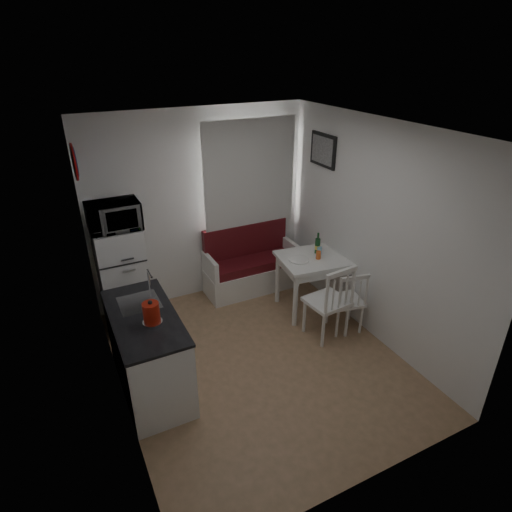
{
  "coord_description": "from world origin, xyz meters",
  "views": [
    {
      "loc": [
        -1.77,
        -3.45,
        3.29
      ],
      "look_at": [
        0.21,
        0.5,
        1.08
      ],
      "focal_mm": 30.0,
      "sensor_mm": 36.0,
      "label": 1
    }
  ],
  "objects_px": {
    "dining_table": "(319,262)",
    "kitchen_counter": "(148,351)",
    "chair_right": "(351,296)",
    "microwave": "(114,216)",
    "bench": "(250,269)",
    "fridge": "(123,278)",
    "kettle": "(151,313)",
    "chair_left": "(333,296)",
    "wine_bottle": "(318,243)"
  },
  "relations": [
    {
      "from": "kitchen_counter",
      "to": "bench",
      "type": "xyz_separation_m",
      "value": [
        1.83,
        1.36,
        -0.14
      ]
    },
    {
      "from": "kettle",
      "to": "fridge",
      "type": "bearing_deg",
      "value": 91.2
    },
    {
      "from": "fridge",
      "to": "kettle",
      "type": "height_order",
      "value": "fridge"
    },
    {
      "from": "dining_table",
      "to": "fridge",
      "type": "xyz_separation_m",
      "value": [
        -2.4,
        0.75,
        -0.01
      ]
    },
    {
      "from": "wine_bottle",
      "to": "bench",
      "type": "bearing_deg",
      "value": 129.45
    },
    {
      "from": "chair_right",
      "to": "chair_left",
      "type": "bearing_deg",
      "value": -165.54
    },
    {
      "from": "dining_table",
      "to": "kettle",
      "type": "relative_size",
      "value": 4.46
    },
    {
      "from": "microwave",
      "to": "wine_bottle",
      "type": "bearing_deg",
      "value": -13.78
    },
    {
      "from": "kitchen_counter",
      "to": "chair_right",
      "type": "height_order",
      "value": "kitchen_counter"
    },
    {
      "from": "chair_left",
      "to": "chair_right",
      "type": "bearing_deg",
      "value": -2.72
    },
    {
      "from": "fridge",
      "to": "wine_bottle",
      "type": "distance_m",
      "value": 2.53
    },
    {
      "from": "kettle",
      "to": "wine_bottle",
      "type": "bearing_deg",
      "value": 18.18
    },
    {
      "from": "bench",
      "to": "kettle",
      "type": "distance_m",
      "value": 2.46
    },
    {
      "from": "kitchen_counter",
      "to": "microwave",
      "type": "distance_m",
      "value": 1.6
    },
    {
      "from": "bench",
      "to": "wine_bottle",
      "type": "xyz_separation_m",
      "value": [
        0.62,
        -0.76,
        0.6
      ]
    },
    {
      "from": "bench",
      "to": "wine_bottle",
      "type": "height_order",
      "value": "wine_bottle"
    },
    {
      "from": "microwave",
      "to": "wine_bottle",
      "type": "relative_size",
      "value": 2.04
    },
    {
      "from": "chair_right",
      "to": "wine_bottle",
      "type": "xyz_separation_m",
      "value": [
        0.0,
        0.76,
        0.4
      ]
    },
    {
      "from": "bench",
      "to": "dining_table",
      "type": "distance_m",
      "value": 1.1
    },
    {
      "from": "bench",
      "to": "chair_right",
      "type": "xyz_separation_m",
      "value": [
        0.62,
        -1.51,
        0.2
      ]
    },
    {
      "from": "bench",
      "to": "dining_table",
      "type": "bearing_deg",
      "value": -55.48
    },
    {
      "from": "chair_right",
      "to": "microwave",
      "type": "distance_m",
      "value": 2.95
    },
    {
      "from": "kitchen_counter",
      "to": "microwave",
      "type": "xyz_separation_m",
      "value": [
        0.02,
        1.19,
        1.06
      ]
    },
    {
      "from": "microwave",
      "to": "kettle",
      "type": "xyz_separation_m",
      "value": [
        0.03,
        -1.38,
        -0.49
      ]
    },
    {
      "from": "dining_table",
      "to": "kitchen_counter",
      "type": "bearing_deg",
      "value": -161.03
    },
    {
      "from": "fridge",
      "to": "microwave",
      "type": "distance_m",
      "value": 0.84
    },
    {
      "from": "chair_left",
      "to": "kettle",
      "type": "xyz_separation_m",
      "value": [
        -2.12,
        -0.02,
        0.41
      ]
    },
    {
      "from": "kitchen_counter",
      "to": "dining_table",
      "type": "bearing_deg",
      "value": 11.65
    },
    {
      "from": "microwave",
      "to": "kettle",
      "type": "relative_size",
      "value": 2.33
    },
    {
      "from": "kitchen_counter",
      "to": "microwave",
      "type": "bearing_deg",
      "value": 89.06
    },
    {
      "from": "dining_table",
      "to": "wine_bottle",
      "type": "relative_size",
      "value": 3.9
    },
    {
      "from": "wine_bottle",
      "to": "kettle",
      "type": "bearing_deg",
      "value": -161.82
    },
    {
      "from": "chair_right",
      "to": "microwave",
      "type": "height_order",
      "value": "microwave"
    },
    {
      "from": "kitchen_counter",
      "to": "chair_right",
      "type": "bearing_deg",
      "value": -3.72
    },
    {
      "from": "kitchen_counter",
      "to": "fridge",
      "type": "bearing_deg",
      "value": 89.1
    },
    {
      "from": "kettle",
      "to": "bench",
      "type": "bearing_deg",
      "value": 41.02
    },
    {
      "from": "dining_table",
      "to": "chair_right",
      "type": "bearing_deg",
      "value": -79.75
    },
    {
      "from": "dining_table",
      "to": "fridge",
      "type": "height_order",
      "value": "fridge"
    },
    {
      "from": "bench",
      "to": "chair_left",
      "type": "height_order",
      "value": "chair_left"
    },
    {
      "from": "microwave",
      "to": "fridge",
      "type": "bearing_deg",
      "value": 90.0
    },
    {
      "from": "bench",
      "to": "dining_table",
      "type": "xyz_separation_m",
      "value": [
        0.59,
        -0.86,
        0.37
      ]
    },
    {
      "from": "dining_table",
      "to": "kettle",
      "type": "bearing_deg",
      "value": -156.47
    },
    {
      "from": "kitchen_counter",
      "to": "bench",
      "type": "distance_m",
      "value": 2.28
    },
    {
      "from": "chair_right",
      "to": "microwave",
      "type": "bearing_deg",
      "value": 162.19
    },
    {
      "from": "dining_table",
      "to": "chair_right",
      "type": "distance_m",
      "value": 0.68
    },
    {
      "from": "chair_left",
      "to": "wine_bottle",
      "type": "bearing_deg",
      "value": 63.98
    },
    {
      "from": "fridge",
      "to": "kettle",
      "type": "bearing_deg",
      "value": -88.8
    },
    {
      "from": "dining_table",
      "to": "fridge",
      "type": "distance_m",
      "value": 2.51
    },
    {
      "from": "wine_bottle",
      "to": "fridge",
      "type": "bearing_deg",
      "value": 165.11
    },
    {
      "from": "kettle",
      "to": "dining_table",
      "type": "bearing_deg",
      "value": 16.21
    }
  ]
}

